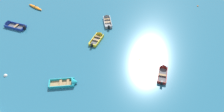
{
  "coord_description": "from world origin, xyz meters",
  "views": [
    {
      "loc": [
        -3.59,
        1.33,
        20.74
      ],
      "look_at": [
        0.0,
        23.87,
        0.15
      ],
      "focal_mm": 34.44,
      "sensor_mm": 36.0,
      "label": 1
    }
  ],
  "objects_px": {
    "kayak_orange_outer_right": "(35,7)",
    "mooring_buoy_trailing": "(139,59)",
    "mooring_buoy_near_foreground": "(198,6)",
    "rowboat_turquoise_center": "(69,83)",
    "rowboat_grey_back_row_center": "(107,19)",
    "rowboat_yellow_cluster_outer": "(99,37)",
    "rowboat_deep_blue_far_left": "(11,25)",
    "mooring_buoy_outer_edge": "(6,76)",
    "rowboat_maroon_back_row_right": "(163,70)"
  },
  "relations": [
    {
      "from": "rowboat_grey_back_row_center",
      "to": "mooring_buoy_near_foreground",
      "type": "distance_m",
      "value": 18.26
    },
    {
      "from": "kayak_orange_outer_right",
      "to": "rowboat_maroon_back_row_right",
      "type": "xyz_separation_m",
      "value": [
        18.58,
        -20.05,
        0.01
      ]
    },
    {
      "from": "rowboat_turquoise_center",
      "to": "mooring_buoy_near_foreground",
      "type": "bearing_deg",
      "value": 32.75
    },
    {
      "from": "rowboat_grey_back_row_center",
      "to": "rowboat_yellow_cluster_outer",
      "type": "relative_size",
      "value": 1.15
    },
    {
      "from": "kayak_orange_outer_right",
      "to": "rowboat_turquoise_center",
      "type": "xyz_separation_m",
      "value": [
        6.24,
        -20.25,
        0.02
      ]
    },
    {
      "from": "rowboat_grey_back_row_center",
      "to": "mooring_buoy_trailing",
      "type": "xyz_separation_m",
      "value": [
        3.13,
        -10.76,
        -0.21
      ]
    },
    {
      "from": "rowboat_deep_blue_far_left",
      "to": "rowboat_yellow_cluster_outer",
      "type": "height_order",
      "value": "rowboat_deep_blue_far_left"
    },
    {
      "from": "rowboat_grey_back_row_center",
      "to": "rowboat_yellow_cluster_outer",
      "type": "height_order",
      "value": "rowboat_grey_back_row_center"
    },
    {
      "from": "kayak_orange_outer_right",
      "to": "rowboat_turquoise_center",
      "type": "relative_size",
      "value": 0.86
    },
    {
      "from": "rowboat_turquoise_center",
      "to": "mooring_buoy_trailing",
      "type": "distance_m",
      "value": 10.29
    },
    {
      "from": "kayak_orange_outer_right",
      "to": "mooring_buoy_near_foreground",
      "type": "height_order",
      "value": "kayak_orange_outer_right"
    },
    {
      "from": "rowboat_maroon_back_row_right",
      "to": "rowboat_grey_back_row_center",
      "type": "bearing_deg",
      "value": 112.54
    },
    {
      "from": "kayak_orange_outer_right",
      "to": "rowboat_maroon_back_row_right",
      "type": "distance_m",
      "value": 27.33
    },
    {
      "from": "rowboat_yellow_cluster_outer",
      "to": "mooring_buoy_trailing",
      "type": "relative_size",
      "value": 12.39
    },
    {
      "from": "rowboat_grey_back_row_center",
      "to": "mooring_buoy_near_foreground",
      "type": "height_order",
      "value": "rowboat_grey_back_row_center"
    },
    {
      "from": "rowboat_deep_blue_far_left",
      "to": "rowboat_yellow_cluster_outer",
      "type": "bearing_deg",
      "value": -21.45
    },
    {
      "from": "kayak_orange_outer_right",
      "to": "rowboat_grey_back_row_center",
      "type": "xyz_separation_m",
      "value": [
        12.96,
        -6.51,
        0.04
      ]
    },
    {
      "from": "rowboat_turquoise_center",
      "to": "rowboat_yellow_cluster_outer",
      "type": "xyz_separation_m",
      "value": [
        4.69,
        8.92,
        0.01
      ]
    },
    {
      "from": "rowboat_yellow_cluster_outer",
      "to": "mooring_buoy_near_foreground",
      "type": "height_order",
      "value": "rowboat_yellow_cluster_outer"
    },
    {
      "from": "rowboat_deep_blue_far_left",
      "to": "mooring_buoy_outer_edge",
      "type": "xyz_separation_m",
      "value": [
        1.49,
        -11.91,
        -0.2
      ]
    },
    {
      "from": "rowboat_turquoise_center",
      "to": "rowboat_yellow_cluster_outer",
      "type": "distance_m",
      "value": 10.08
    },
    {
      "from": "rowboat_grey_back_row_center",
      "to": "mooring_buoy_outer_edge",
      "type": "relative_size",
      "value": 8.86
    },
    {
      "from": "kayak_orange_outer_right",
      "to": "rowboat_turquoise_center",
      "type": "height_order",
      "value": "rowboat_turquoise_center"
    },
    {
      "from": "kayak_orange_outer_right",
      "to": "mooring_buoy_near_foreground",
      "type": "bearing_deg",
      "value": -7.83
    },
    {
      "from": "rowboat_grey_back_row_center",
      "to": "mooring_buoy_trailing",
      "type": "distance_m",
      "value": 11.21
    },
    {
      "from": "mooring_buoy_trailing",
      "to": "mooring_buoy_near_foreground",
      "type": "distance_m",
      "value": 19.84
    },
    {
      "from": "kayak_orange_outer_right",
      "to": "rowboat_deep_blue_far_left",
      "type": "relative_size",
      "value": 0.74
    },
    {
      "from": "mooring_buoy_outer_edge",
      "to": "mooring_buoy_trailing",
      "type": "distance_m",
      "value": 18.11
    },
    {
      "from": "rowboat_grey_back_row_center",
      "to": "rowboat_deep_blue_far_left",
      "type": "bearing_deg",
      "value": 177.01
    },
    {
      "from": "rowboat_grey_back_row_center",
      "to": "mooring_buoy_near_foreground",
      "type": "relative_size",
      "value": 13.49
    },
    {
      "from": "rowboat_deep_blue_far_left",
      "to": "mooring_buoy_trailing",
      "type": "relative_size",
      "value": 14.53
    },
    {
      "from": "kayak_orange_outer_right",
      "to": "rowboat_maroon_back_row_right",
      "type": "relative_size",
      "value": 0.88
    },
    {
      "from": "rowboat_yellow_cluster_outer",
      "to": "mooring_buoy_trailing",
      "type": "distance_m",
      "value": 7.87
    },
    {
      "from": "kayak_orange_outer_right",
      "to": "rowboat_deep_blue_far_left",
      "type": "height_order",
      "value": "rowboat_deep_blue_far_left"
    },
    {
      "from": "mooring_buoy_outer_edge",
      "to": "mooring_buoy_trailing",
      "type": "xyz_separation_m",
      "value": [
        18.11,
        0.28,
        0.0
      ]
    },
    {
      "from": "mooring_buoy_outer_edge",
      "to": "mooring_buoy_trailing",
      "type": "height_order",
      "value": "mooring_buoy_outer_edge"
    },
    {
      "from": "rowboat_deep_blue_far_left",
      "to": "rowboat_grey_back_row_center",
      "type": "bearing_deg",
      "value": -2.99
    },
    {
      "from": "kayak_orange_outer_right",
      "to": "rowboat_maroon_back_row_right",
      "type": "height_order",
      "value": "rowboat_maroon_back_row_right"
    },
    {
      "from": "rowboat_deep_blue_far_left",
      "to": "mooring_buoy_trailing",
      "type": "xyz_separation_m",
      "value": [
        19.6,
        -11.62,
        -0.2
      ]
    },
    {
      "from": "rowboat_maroon_back_row_right",
      "to": "rowboat_yellow_cluster_outer",
      "type": "height_order",
      "value": "rowboat_yellow_cluster_outer"
    },
    {
      "from": "mooring_buoy_trailing",
      "to": "rowboat_turquoise_center",
      "type": "bearing_deg",
      "value": -163.18
    },
    {
      "from": "rowboat_deep_blue_far_left",
      "to": "mooring_buoy_trailing",
      "type": "distance_m",
      "value": 22.79
    },
    {
      "from": "rowboat_turquoise_center",
      "to": "mooring_buoy_near_foreground",
      "type": "distance_m",
      "value": 29.53
    },
    {
      "from": "mooring_buoy_trailing",
      "to": "mooring_buoy_near_foreground",
      "type": "bearing_deg",
      "value": 40.92
    },
    {
      "from": "rowboat_turquoise_center",
      "to": "kayak_orange_outer_right",
      "type": "bearing_deg",
      "value": 107.14
    },
    {
      "from": "kayak_orange_outer_right",
      "to": "rowboat_deep_blue_far_left",
      "type": "bearing_deg",
      "value": -121.89
    },
    {
      "from": "mooring_buoy_near_foreground",
      "to": "rowboat_yellow_cluster_outer",
      "type": "bearing_deg",
      "value": -160.71
    },
    {
      "from": "kayak_orange_outer_right",
      "to": "mooring_buoy_trailing",
      "type": "relative_size",
      "value": 10.81
    },
    {
      "from": "rowboat_yellow_cluster_outer",
      "to": "mooring_buoy_near_foreground",
      "type": "relative_size",
      "value": 11.75
    },
    {
      "from": "rowboat_turquoise_center",
      "to": "rowboat_yellow_cluster_outer",
      "type": "relative_size",
      "value": 1.01
    }
  ]
}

